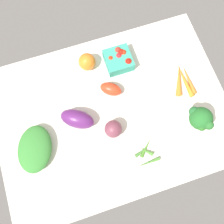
# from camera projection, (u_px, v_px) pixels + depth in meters

# --- Properties ---
(tablecloth) EXTENTS (1.04, 0.76, 0.02)m
(tablecloth) POSITION_uv_depth(u_px,v_px,m) (112.00, 114.00, 1.11)
(tablecloth) COLOR silver
(tablecloth) RESTS_ON ground
(eggplant) EXTENTS (0.17, 0.15, 0.08)m
(eggplant) POSITION_uv_depth(u_px,v_px,m) (77.00, 119.00, 1.06)
(eggplant) COLOR #5E2368
(eggplant) RESTS_ON tablecloth
(leafy_greens_clump) EXTENTS (0.20, 0.23, 0.06)m
(leafy_greens_clump) POSITION_uv_depth(u_px,v_px,m) (35.00, 149.00, 1.03)
(leafy_greens_clump) COLOR #388435
(leafy_greens_clump) RESTS_ON tablecloth
(carrot_bunch) EXTENTS (0.10, 0.17, 0.03)m
(carrot_bunch) POSITION_uv_depth(u_px,v_px,m) (183.00, 80.00, 1.13)
(carrot_bunch) COLOR orange
(carrot_bunch) RESTS_ON tablecloth
(heirloom_tomato_orange) EXTENTS (0.08, 0.08, 0.08)m
(heirloom_tomato_orange) POSITION_uv_depth(u_px,v_px,m) (87.00, 62.00, 1.13)
(heirloom_tomato_orange) COLOR orange
(heirloom_tomato_orange) RESTS_ON tablecloth
(roma_tomato) EXTENTS (0.11, 0.10, 0.06)m
(roma_tomato) POSITION_uv_depth(u_px,v_px,m) (111.00, 89.00, 1.10)
(roma_tomato) COLOR red
(roma_tomato) RESTS_ON tablecloth
(broccoli_head) EXTENTS (0.10, 0.11, 0.13)m
(broccoli_head) POSITION_uv_depth(u_px,v_px,m) (201.00, 119.00, 1.01)
(broccoli_head) COLOR #92CF7A
(broccoli_head) RESTS_ON tablecloth
(okra_pile) EXTENTS (0.10, 0.11, 0.02)m
(okra_pile) POSITION_uv_depth(u_px,v_px,m) (146.00, 154.00, 1.05)
(okra_pile) COLOR #46802F
(okra_pile) RESTS_ON tablecloth
(red_onion_near_basket) EXTENTS (0.08, 0.08, 0.08)m
(red_onion_near_basket) POSITION_uv_depth(u_px,v_px,m) (113.00, 129.00, 1.05)
(red_onion_near_basket) COLOR brown
(red_onion_near_basket) RESTS_ON tablecloth
(berry_basket) EXTENTS (0.12, 0.12, 0.07)m
(berry_basket) POSITION_uv_depth(u_px,v_px,m) (119.00, 60.00, 1.14)
(berry_basket) COLOR teal
(berry_basket) RESTS_ON tablecloth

